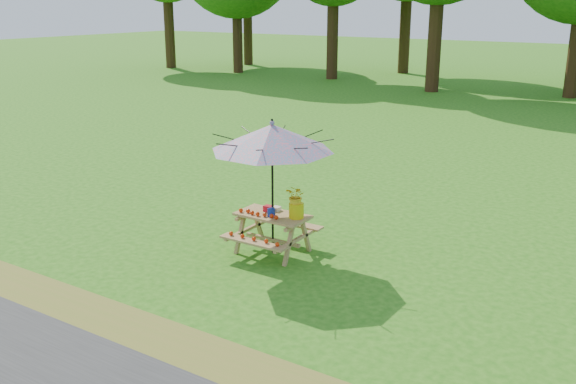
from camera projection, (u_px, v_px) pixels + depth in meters
The scene contains 7 objects.
ground at pixel (326, 281), 9.62m from camera, with size 120.00×120.00×0.00m, color #236613.
drygrass_strip at pixel (205, 366), 7.37m from camera, with size 120.00×1.20×0.01m, color olive.
picnic_table at pixel (273, 234), 10.60m from camera, with size 1.20×1.32×0.67m.
patio_umbrella at pixel (272, 138), 10.14m from camera, with size 2.63×2.63×2.25m.
produce_bins at pixel (271, 210), 10.54m from camera, with size 0.32×0.42×0.13m.
tomatoes_row at pixel (259, 214), 10.43m from camera, with size 0.77×0.13×0.07m, color red, non-canonical shape.
flower_bucket at pixel (296, 201), 10.26m from camera, with size 0.35×0.31×0.54m.
Camera 1 is at (4.33, -7.72, 4.04)m, focal length 40.00 mm.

